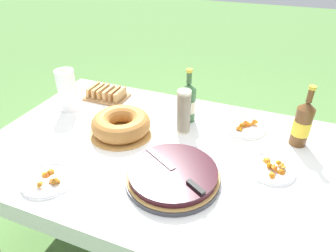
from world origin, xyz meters
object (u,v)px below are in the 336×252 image
at_px(bundt_cake, 121,124).
at_px(cup_stack, 184,112).
at_px(cider_bottle_amber, 302,124).
at_px(paper_towel_roll, 67,90).
at_px(bread_board, 107,94).
at_px(berry_tart, 173,175).
at_px(snack_plate_near, 48,180).
at_px(snack_plate_left, 245,126).
at_px(snack_plate_right, 272,168).
at_px(serving_knife, 178,172).
at_px(cider_bottle_green, 188,102).

height_order(bundt_cake, cup_stack, cup_stack).
height_order(cider_bottle_amber, paper_towel_roll, cider_bottle_amber).
bearing_deg(paper_towel_roll, bread_board, 56.97).
distance_m(bundt_cake, cup_stack, 0.34).
xyz_separation_m(berry_tart, cup_stack, (-0.08, 0.38, 0.09)).
height_order(snack_plate_near, snack_plate_left, snack_plate_left).
distance_m(berry_tart, snack_plate_right, 0.45).
distance_m(bundt_cake, cider_bottle_amber, 0.91).
distance_m(cup_stack, bread_board, 0.62).
height_order(serving_knife, cup_stack, cup_stack).
relative_size(snack_plate_near, snack_plate_left, 0.95).
bearing_deg(bundt_cake, snack_plate_left, 25.05).
distance_m(cup_stack, snack_plate_left, 0.35).
relative_size(berry_tart, serving_knife, 1.23).
height_order(bundt_cake, paper_towel_roll, paper_towel_roll).
distance_m(snack_plate_right, paper_towel_roll, 1.20).
height_order(snack_plate_left, bread_board, bread_board).
height_order(cider_bottle_amber, snack_plate_left, cider_bottle_amber).
bearing_deg(bread_board, paper_towel_roll, -123.03).
xyz_separation_m(snack_plate_near, snack_plate_right, (0.88, 0.43, 0.00)).
distance_m(snack_plate_near, paper_towel_roll, 0.65).
bearing_deg(berry_tart, cider_bottle_amber, 44.55).
bearing_deg(paper_towel_roll, serving_knife, -24.42).
bearing_deg(snack_plate_near, snack_plate_left, 45.85).
bearing_deg(berry_tart, cider_bottle_green, 101.37).
height_order(serving_knife, paper_towel_roll, paper_towel_roll).
relative_size(berry_tart, paper_towel_roll, 1.65).
distance_m(cider_bottle_green, snack_plate_left, 0.33).
xyz_separation_m(cider_bottle_green, bread_board, (-0.57, 0.06, -0.08)).
relative_size(serving_knife, snack_plate_left, 1.43).
relative_size(snack_plate_left, paper_towel_roll, 0.94).
height_order(cup_stack, snack_plate_left, cup_stack).
bearing_deg(bread_board, cider_bottle_green, -6.22).
distance_m(serving_knife, bundt_cake, 0.49).
bearing_deg(serving_knife, snack_plate_near, 50.92).
bearing_deg(cup_stack, bread_board, 162.53).
bearing_deg(cup_stack, paper_towel_roll, -178.61).
bearing_deg(cider_bottle_green, bread_board, 173.78).
bearing_deg(cider_bottle_amber, cup_stack, -169.68).
distance_m(berry_tart, bundt_cake, 0.46).
height_order(bundt_cake, cider_bottle_green, cider_bottle_green).
distance_m(berry_tart, cider_bottle_amber, 0.69).
xyz_separation_m(cider_bottle_amber, paper_towel_roll, (-1.29, -0.12, 0.01)).
relative_size(serving_knife, snack_plate_near, 1.50).
bearing_deg(bundt_cake, berry_tart, -32.35).
xyz_separation_m(cider_bottle_amber, snack_plate_left, (-0.27, 0.04, -0.11)).
xyz_separation_m(bundt_cake, bread_board, (-0.28, 0.32, -0.02)).
height_order(berry_tart, bread_board, bread_board).
bearing_deg(berry_tart, cup_stack, 102.65).
distance_m(cup_stack, cider_bottle_green, 0.12).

